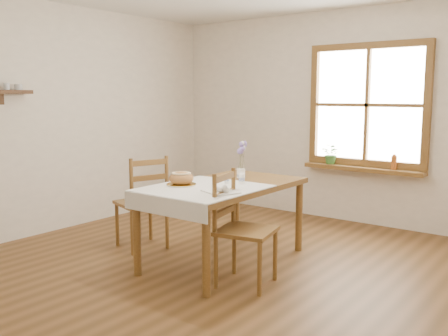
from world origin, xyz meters
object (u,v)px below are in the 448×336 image
Objects in this scene: dining_table at (224,193)px; chair_left at (141,201)px; chair_right at (246,229)px; flower_vase at (241,174)px; bread_plate at (181,185)px.

dining_table is 0.99m from chair_left.
flower_vase is (-0.53, 0.67, 0.32)m from chair_right.
flower_vase is at bearing 74.47° from bread_plate.
chair_left reaches higher than chair_right.
chair_right is 3.65× the size of bread_plate.
chair_right is 0.92m from flower_vase.
dining_table is 17.67× the size of flower_vase.
dining_table is 0.62m from chair_right.
chair_left is at bearing -152.76° from flower_vase.
bread_plate is 0.69m from flower_vase.
chair_right is 10.45× the size of flower_vase.
chair_left is 10.64× the size of flower_vase.
dining_table is at bearing 116.55° from chair_left.
bread_plate reaches higher than dining_table.
chair_left is 1.02× the size of chair_right.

